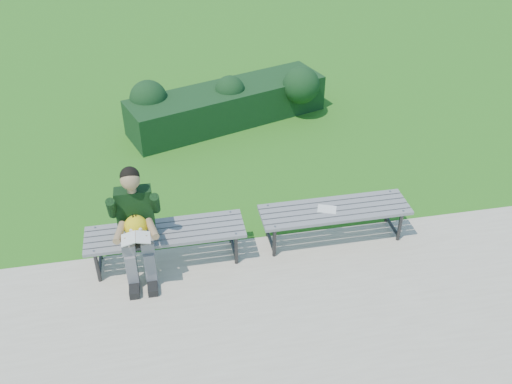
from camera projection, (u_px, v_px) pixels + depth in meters
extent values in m
plane|color=#3D7E1E|center=(220.00, 243.00, 7.00)|extent=(80.00, 80.00, 0.00)
cube|color=#C0B3A1|center=(245.00, 356.00, 5.58)|extent=(30.00, 3.50, 0.02)
cube|color=#1C3F16|center=(228.00, 105.00, 9.45)|extent=(3.42, 1.85, 0.60)
sphere|color=#1C3F16|center=(148.00, 99.00, 9.03)|extent=(0.76, 0.76, 0.60)
sphere|color=#1C3F16|center=(230.00, 91.00, 9.29)|extent=(0.62, 0.62, 0.49)
sphere|color=#1C3F16|center=(301.00, 85.00, 9.46)|extent=(0.78, 0.78, 0.62)
cube|color=slate|center=(166.00, 244.00, 6.29)|extent=(1.80, 0.08, 0.04)
cube|color=slate|center=(166.00, 238.00, 6.38)|extent=(1.80, 0.08, 0.04)
cube|color=slate|center=(165.00, 232.00, 6.46)|extent=(1.80, 0.08, 0.04)
cube|color=slate|center=(165.00, 227.00, 6.55)|extent=(1.80, 0.09, 0.04)
cube|color=slate|center=(164.00, 221.00, 6.63)|extent=(1.80, 0.09, 0.04)
cylinder|color=#2D2D30|center=(97.00, 267.00, 6.32)|extent=(0.04, 0.04, 0.41)
cylinder|color=#2D2D30|center=(99.00, 245.00, 6.62)|extent=(0.04, 0.04, 0.41)
cylinder|color=#2D2D30|center=(95.00, 244.00, 6.36)|extent=(0.04, 0.42, 0.04)
cylinder|color=#2D2D30|center=(100.00, 265.00, 6.55)|extent=(0.04, 0.42, 0.04)
cylinder|color=gray|center=(94.00, 251.00, 6.16)|extent=(0.02, 0.02, 0.01)
cylinder|color=gray|center=(95.00, 228.00, 6.49)|extent=(0.02, 0.02, 0.01)
cylinder|color=#2D2D30|center=(236.00, 250.00, 6.56)|extent=(0.04, 0.04, 0.41)
cylinder|color=#2D2D30|center=(231.00, 229.00, 6.87)|extent=(0.04, 0.04, 0.41)
cylinder|color=#2D2D30|center=(233.00, 227.00, 6.61)|extent=(0.04, 0.42, 0.04)
cylinder|color=#2D2D30|center=(234.00, 249.00, 6.80)|extent=(0.04, 0.42, 0.04)
cylinder|color=gray|center=(236.00, 234.00, 6.40)|extent=(0.02, 0.02, 0.01)
cylinder|color=gray|center=(230.00, 212.00, 6.74)|extent=(0.02, 0.02, 0.01)
cube|color=slate|center=(340.00, 220.00, 6.65)|extent=(1.80, 0.08, 0.04)
cube|color=slate|center=(338.00, 215.00, 6.73)|extent=(1.80, 0.08, 0.04)
cube|color=slate|center=(335.00, 210.00, 6.81)|extent=(1.80, 0.09, 0.04)
cube|color=slate|center=(332.00, 205.00, 6.90)|extent=(1.80, 0.09, 0.04)
cube|color=slate|center=(330.00, 200.00, 6.98)|extent=(1.80, 0.09, 0.04)
cylinder|color=#2D2D30|center=(274.00, 242.00, 6.67)|extent=(0.04, 0.04, 0.41)
cylinder|color=#2D2D30|center=(268.00, 223.00, 6.97)|extent=(0.04, 0.04, 0.41)
cylinder|color=#2D2D30|center=(271.00, 220.00, 6.72)|extent=(0.04, 0.42, 0.04)
cylinder|color=#2D2D30|center=(271.00, 242.00, 6.90)|extent=(0.04, 0.42, 0.04)
cylinder|color=gray|center=(275.00, 226.00, 6.51)|extent=(0.02, 0.02, 0.01)
cylinder|color=gray|center=(268.00, 205.00, 6.84)|extent=(0.02, 0.02, 0.01)
cylinder|color=#2D2D30|center=(400.00, 226.00, 6.91)|extent=(0.04, 0.04, 0.41)
cylinder|color=#2D2D30|center=(388.00, 208.00, 7.22)|extent=(0.04, 0.04, 0.41)
cylinder|color=#2D2D30|center=(396.00, 205.00, 6.96)|extent=(0.04, 0.42, 0.04)
cylinder|color=#2D2D30|center=(392.00, 226.00, 7.15)|extent=(0.04, 0.42, 0.04)
cylinder|color=gray|center=(403.00, 211.00, 6.75)|extent=(0.02, 0.02, 0.01)
cylinder|color=gray|center=(390.00, 191.00, 7.09)|extent=(0.02, 0.02, 0.01)
cube|color=slate|center=(129.00, 240.00, 6.22)|extent=(0.14, 0.42, 0.13)
cube|color=slate|center=(147.00, 237.00, 6.25)|extent=(0.14, 0.42, 0.13)
cube|color=slate|center=(132.00, 270.00, 6.24)|extent=(0.12, 0.13, 0.45)
cube|color=slate|center=(151.00, 268.00, 6.27)|extent=(0.12, 0.13, 0.45)
cube|color=black|center=(134.00, 289.00, 6.27)|extent=(0.11, 0.26, 0.09)
cube|color=black|center=(153.00, 286.00, 6.30)|extent=(0.11, 0.26, 0.09)
cube|color=black|center=(135.00, 212.00, 6.28)|extent=(0.40, 0.30, 0.59)
cylinder|color=#A7825A|center=(132.00, 189.00, 6.08)|extent=(0.10, 0.10, 0.08)
sphere|color=#A7825A|center=(130.00, 180.00, 5.99)|extent=(0.21, 0.21, 0.21)
sphere|color=black|center=(130.00, 176.00, 5.99)|extent=(0.21, 0.21, 0.21)
cylinder|color=black|center=(112.00, 208.00, 6.07)|extent=(0.10, 0.21, 0.30)
cylinder|color=black|center=(155.00, 203.00, 6.14)|extent=(0.10, 0.21, 0.30)
cylinder|color=#A7825A|center=(119.00, 233.00, 6.00)|extent=(0.14, 0.31, 0.08)
cylinder|color=#A7825A|center=(152.00, 229.00, 6.05)|extent=(0.14, 0.31, 0.08)
sphere|color=#A7825A|center=(126.00, 241.00, 5.88)|extent=(0.09, 0.09, 0.09)
sphere|color=#A7825A|center=(146.00, 239.00, 5.91)|extent=(0.09, 0.09, 0.09)
sphere|color=yellow|center=(136.00, 226.00, 6.12)|extent=(0.25, 0.25, 0.25)
cone|color=#FD5C26|center=(136.00, 233.00, 6.03)|extent=(0.07, 0.07, 0.07)
cone|color=black|center=(133.00, 216.00, 6.05)|extent=(0.03, 0.05, 0.08)
cone|color=black|center=(136.00, 216.00, 6.06)|extent=(0.03, 0.04, 0.07)
sphere|color=white|center=(131.00, 230.00, 6.01)|extent=(0.05, 0.05, 0.05)
sphere|color=white|center=(140.00, 229.00, 6.03)|extent=(0.05, 0.05, 0.05)
cube|color=white|center=(128.00, 239.00, 5.84)|extent=(0.15, 0.20, 0.05)
cube|color=white|center=(143.00, 237.00, 5.86)|extent=(0.15, 0.20, 0.05)
cube|color=white|center=(327.00, 209.00, 6.78)|extent=(0.26, 0.23, 0.01)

